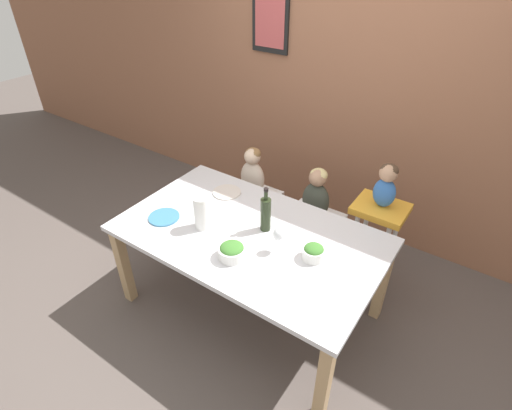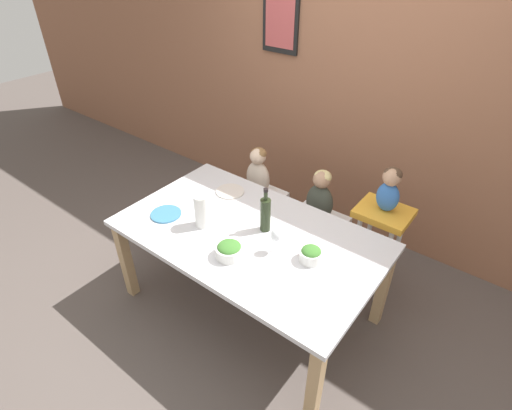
# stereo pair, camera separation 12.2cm
# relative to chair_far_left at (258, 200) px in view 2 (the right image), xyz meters

# --- Properties ---
(ground_plane) EXTENTS (14.00, 14.00, 0.00)m
(ground_plane) POSITION_rel_chair_far_left_xyz_m (0.50, -0.75, -0.37)
(ground_plane) COLOR #564C47
(wall_back) EXTENTS (10.00, 0.09, 2.70)m
(wall_back) POSITION_rel_chair_far_left_xyz_m (0.50, 0.68, 0.98)
(wall_back) COLOR #8E5B42
(wall_back) RESTS_ON ground_plane
(dining_table) EXTENTS (1.76, 1.04, 0.72)m
(dining_table) POSITION_rel_chair_far_left_xyz_m (0.50, -0.75, 0.27)
(dining_table) COLOR silver
(dining_table) RESTS_ON ground_plane
(chair_far_left) EXTENTS (0.44, 0.37, 0.44)m
(chair_far_left) POSITION_rel_chair_far_left_xyz_m (0.00, 0.00, 0.00)
(chair_far_left) COLOR silver
(chair_far_left) RESTS_ON ground_plane
(chair_far_center) EXTENTS (0.44, 0.37, 0.44)m
(chair_far_center) POSITION_rel_chair_far_left_xyz_m (0.61, 0.00, 0.00)
(chair_far_center) COLOR silver
(chair_far_center) RESTS_ON ground_plane
(chair_right_highchair) EXTENTS (0.37, 0.31, 0.76)m
(chair_right_highchair) POSITION_rel_chair_far_left_xyz_m (1.13, 0.00, 0.21)
(chair_right_highchair) COLOR silver
(chair_right_highchair) RESTS_ON ground_plane
(person_child_left) EXTENTS (0.23, 0.15, 0.44)m
(person_child_left) POSITION_rel_chair_far_left_xyz_m (0.00, 0.00, 0.30)
(person_child_left) COLOR beige
(person_child_left) RESTS_ON chair_far_left
(person_child_center) EXTENTS (0.23, 0.15, 0.44)m
(person_child_center) POSITION_rel_chair_far_left_xyz_m (0.61, 0.00, 0.30)
(person_child_center) COLOR #3D4238
(person_child_center) RESTS_ON chair_far_center
(person_baby_right) EXTENTS (0.16, 0.13, 0.33)m
(person_baby_right) POSITION_rel_chair_far_left_xyz_m (1.13, 0.00, 0.57)
(person_baby_right) COLOR #3366B2
(person_baby_right) RESTS_ON chair_right_highchair
(wine_bottle) EXTENTS (0.07, 0.07, 0.33)m
(wine_bottle) POSITION_rel_chair_far_left_xyz_m (0.56, -0.66, 0.48)
(wine_bottle) COLOR #232D19
(wine_bottle) RESTS_ON dining_table
(paper_towel_roll) EXTENTS (0.11, 0.11, 0.24)m
(paper_towel_roll) POSITION_rel_chair_far_left_xyz_m (0.20, -0.88, 0.47)
(paper_towel_roll) COLOR white
(paper_towel_roll) RESTS_ON dining_table
(wine_glass_near) EXTENTS (0.07, 0.07, 0.18)m
(wine_glass_near) POSITION_rel_chair_far_left_xyz_m (0.75, -0.80, 0.47)
(wine_glass_near) COLOR white
(wine_glass_near) RESTS_ON dining_table
(salad_bowl_large) EXTENTS (0.17, 0.17, 0.10)m
(salad_bowl_large) POSITION_rel_chair_far_left_xyz_m (0.55, -1.00, 0.40)
(salad_bowl_large) COLOR white
(salad_bowl_large) RESTS_ON dining_table
(salad_bowl_small) EXTENTS (0.14, 0.14, 0.10)m
(salad_bowl_small) POSITION_rel_chair_far_left_xyz_m (0.96, -0.73, 0.40)
(salad_bowl_small) COLOR white
(salad_bowl_small) RESTS_ON dining_table
(dinner_plate_front_left) EXTENTS (0.22, 0.22, 0.01)m
(dinner_plate_front_left) POSITION_rel_chair_far_left_xyz_m (-0.09, -0.95, 0.35)
(dinner_plate_front_left) COLOR teal
(dinner_plate_front_left) RESTS_ON dining_table
(dinner_plate_back_left) EXTENTS (0.22, 0.22, 0.01)m
(dinner_plate_back_left) POSITION_rel_chair_far_left_xyz_m (0.08, -0.45, 0.35)
(dinner_plate_back_left) COLOR silver
(dinner_plate_back_left) RESTS_ON dining_table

